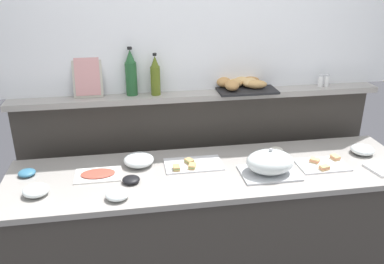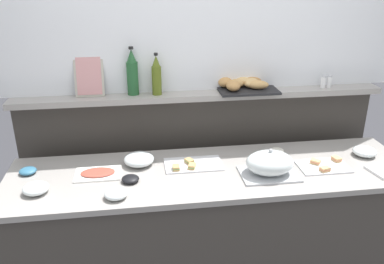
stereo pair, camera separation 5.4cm
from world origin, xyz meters
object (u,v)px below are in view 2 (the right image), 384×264
at_px(glass_bowl_medium, 36,189).
at_px(condiment_bowl_red, 28,171).
at_px(sandwich_platter_side, 324,166).
at_px(pepper_shaker, 329,81).
at_px(condiment_bowl_dark, 130,179).
at_px(sandwich_platter_front, 192,164).
at_px(glass_bowl_small, 139,160).
at_px(glass_bowl_large, 365,152).
at_px(glass_bowl_extra, 116,194).
at_px(serving_cloche, 270,164).
at_px(olive_oil_bottle, 157,76).
at_px(cold_cuts_platter, 98,173).
at_px(salt_shaker, 323,82).
at_px(condiment_bowl_teal, 277,151).
at_px(framed_picture, 89,76).
at_px(bread_basket, 244,84).

relative_size(glass_bowl_medium, condiment_bowl_red, 1.41).
distance_m(sandwich_platter_side, pepper_shaker, 0.66).
xyz_separation_m(condiment_bowl_dark, pepper_shaker, (1.40, 0.50, 0.39)).
relative_size(sandwich_platter_front, glass_bowl_small, 1.91).
xyz_separation_m(glass_bowl_small, pepper_shaker, (1.35, 0.30, 0.37)).
distance_m(glass_bowl_small, condiment_bowl_dark, 0.22).
bearing_deg(glass_bowl_large, glass_bowl_extra, -169.56).
height_order(serving_cloche, glass_bowl_small, serving_cloche).
bearing_deg(condiment_bowl_dark, sandwich_platter_side, 0.75).
bearing_deg(olive_oil_bottle, cold_cuts_platter, -134.57).
distance_m(sandwich_platter_side, condiment_bowl_dark, 1.19).
xyz_separation_m(serving_cloche, condiment_bowl_red, (-1.43, 0.22, -0.06)).
height_order(sandwich_platter_side, salt_shaker, salt_shaker).
bearing_deg(glass_bowl_small, pepper_shaker, 12.37).
xyz_separation_m(glass_bowl_extra, condiment_bowl_teal, (1.04, 0.41, -0.01)).
xyz_separation_m(pepper_shaker, framed_picture, (-1.64, 0.04, 0.09)).
distance_m(sandwich_platter_side, olive_oil_bottle, 1.20).
bearing_deg(condiment_bowl_red, sandwich_platter_side, -5.38).
bearing_deg(condiment_bowl_teal, bread_basket, 121.35).
bearing_deg(glass_bowl_large, olive_oil_bottle, 164.18).
relative_size(olive_oil_bottle, salt_shaker, 3.17).
bearing_deg(glass_bowl_small, olive_oil_bottle, 64.32).
bearing_deg(olive_oil_bottle, sandwich_platter_side, -26.37).
relative_size(serving_cloche, condiment_bowl_teal, 3.76).
xyz_separation_m(condiment_bowl_dark, olive_oil_bottle, (0.20, 0.51, 0.47)).
bearing_deg(condiment_bowl_dark, condiment_bowl_red, 163.13).
height_order(glass_bowl_small, framed_picture, framed_picture).
relative_size(sandwich_platter_front, glass_bowl_extra, 2.86).
bearing_deg(olive_oil_bottle, glass_bowl_small, -115.68).
height_order(glass_bowl_extra, framed_picture, framed_picture).
distance_m(glass_bowl_large, pepper_shaker, 0.54).
distance_m(glass_bowl_medium, salt_shaker, 1.99).
distance_m(condiment_bowl_dark, condiment_bowl_red, 0.64).
xyz_separation_m(glass_bowl_medium, pepper_shaker, (1.91, 0.56, 0.38)).
xyz_separation_m(glass_bowl_large, framed_picture, (-1.76, 0.41, 0.47)).
bearing_deg(cold_cuts_platter, bread_basket, 23.19).
bearing_deg(bread_basket, sandwich_platter_side, -52.78).
bearing_deg(glass_bowl_medium, sandwich_platter_front, 12.58).
relative_size(glass_bowl_medium, pepper_shaker, 1.64).
relative_size(glass_bowl_small, pepper_shaker, 2.16).
bearing_deg(serving_cloche, glass_bowl_medium, -179.19).
height_order(condiment_bowl_teal, salt_shaker, salt_shaker).
xyz_separation_m(serving_cloche, condiment_bowl_dark, (-0.82, 0.03, -0.06)).
bearing_deg(glass_bowl_extra, serving_cloche, 8.28).
bearing_deg(condiment_bowl_dark, bread_basket, 33.87).
bearing_deg(glass_bowl_extra, bread_basket, 38.67).
bearing_deg(glass_bowl_medium, condiment_bowl_teal, 11.48).
xyz_separation_m(glass_bowl_extra, framed_picture, (-0.16, 0.71, 0.47)).
relative_size(glass_bowl_large, condiment_bowl_teal, 1.68).
bearing_deg(condiment_bowl_red, pepper_shaker, 9.02).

